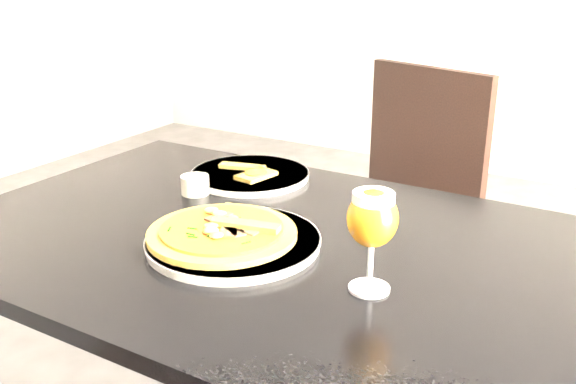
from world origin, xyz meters
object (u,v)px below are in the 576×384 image
Objects in this scene: dining_table at (261,278)px; chair_far at (396,214)px; beer_glass at (372,219)px; pizza at (223,232)px.

chair_far reaches higher than dining_table.
chair_far is 0.98m from beer_glass.
chair_far is at bearing 108.32° from beer_glass.
pizza is at bearing 176.50° from beer_glass.
chair_far is 0.89m from pizza.
dining_table is 1.28× the size of chair_far.
dining_table is 0.79m from chair_far.
pizza is at bearing -114.46° from dining_table.
chair_far is at bearing 89.73° from pizza.
chair_far is 3.52× the size of pizza.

